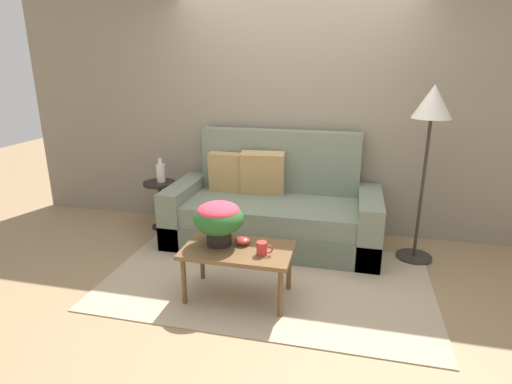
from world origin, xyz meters
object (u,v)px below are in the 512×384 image
object	(u,v)px
side_table	(160,196)
floor_lamp	(431,119)
potted_plant	(219,218)
snack_bowl	(243,240)
coffee_mug	(262,248)
coffee_table	(238,254)
table_vase	(161,172)
couch	(273,211)

from	to	relation	value
side_table	floor_lamp	size ratio (longest dim) A/B	0.33
potted_plant	snack_bowl	xyz separation A→B (m)	(0.19, 0.04, -0.19)
potted_plant	coffee_mug	xyz separation A→B (m)	(0.38, -0.11, -0.17)
coffee_table	snack_bowl	size ratio (longest dim) A/B	6.87
snack_bowl	table_vase	world-z (taller)	table_vase
side_table	coffee_mug	distance (m)	1.96
potted_plant	table_vase	bearing A→B (deg)	131.95
floor_lamp	coffee_mug	size ratio (longest dim) A/B	12.96
coffee_table	floor_lamp	size ratio (longest dim) A/B	0.52
side_table	snack_bowl	world-z (taller)	side_table
couch	coffee_table	size ratio (longest dim) A/B	2.50
floor_lamp	table_vase	size ratio (longest dim) A/B	6.17
couch	snack_bowl	bearing A→B (deg)	-91.73
coffee_table	coffee_mug	bearing A→B (deg)	-17.34
couch	table_vase	size ratio (longest dim) A/B	8.06
side_table	table_vase	distance (m)	0.28
coffee_table	table_vase	bearing A→B (deg)	135.05
floor_lamp	potted_plant	xyz separation A→B (m)	(-1.65, -1.02, -0.70)
couch	side_table	bearing A→B (deg)	177.21
potted_plant	snack_bowl	size ratio (longest dim) A/B	3.18
snack_bowl	coffee_mug	bearing A→B (deg)	-36.96
coffee_table	potted_plant	distance (m)	0.32
coffee_table	potted_plant	size ratio (longest dim) A/B	2.16
side_table	coffee_mug	world-z (taller)	side_table
coffee_table	side_table	bearing A→B (deg)	135.88
table_vase	side_table	bearing A→B (deg)	-130.57
side_table	potted_plant	xyz separation A→B (m)	(1.09, -1.18, 0.28)
potted_plant	side_table	bearing A→B (deg)	132.85
potted_plant	floor_lamp	bearing A→B (deg)	31.75
couch	potted_plant	bearing A→B (deg)	-101.13
side_table	potted_plant	size ratio (longest dim) A/B	1.37
snack_bowl	table_vase	size ratio (longest dim) A/B	0.47
couch	potted_plant	distance (m)	1.18
coffee_mug	snack_bowl	world-z (taller)	coffee_mug
coffee_table	potted_plant	world-z (taller)	potted_plant
potted_plant	coffee_mug	size ratio (longest dim) A/B	3.14
side_table	snack_bowl	size ratio (longest dim) A/B	4.35
couch	floor_lamp	world-z (taller)	floor_lamp
couch	floor_lamp	bearing A→B (deg)	-3.74
couch	table_vase	xyz separation A→B (m)	(-1.30, 0.08, 0.32)
floor_lamp	potted_plant	world-z (taller)	floor_lamp
side_table	table_vase	world-z (taller)	table_vase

